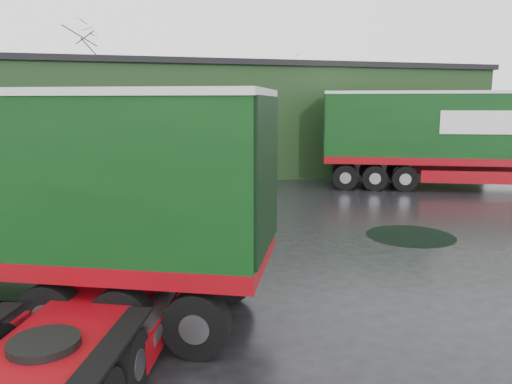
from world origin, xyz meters
TOP-DOWN VIEW (x-y plane):
  - ground at (0.00, 0.00)m, footprint 100.00×100.00m
  - warehouse at (2.00, 20.00)m, footprint 32.40×12.40m
  - hero_tractor at (-4.19, -3.00)m, footprint 4.69×6.76m
  - lorry_right at (12.66, 9.00)m, footprint 17.53×10.20m
  - wash_bucket at (-1.56, -0.76)m, footprint 0.37×0.37m
  - tree_back_a at (-6.00, 30.00)m, footprint 4.40×4.40m
  - tree_back_b at (10.00, 30.00)m, footprint 4.40×4.40m
  - puddle_0 at (-3.68, -0.05)m, footprint 3.90×3.90m
  - puddle_1 at (5.09, 2.08)m, footprint 2.74×2.74m
  - puddle_2 at (-5.90, 2.16)m, footprint 5.14×5.14m

SIDE VIEW (x-z plane):
  - ground at x=0.00m, z-range 0.00..0.00m
  - puddle_0 at x=-3.68m, z-range 0.00..0.01m
  - puddle_1 at x=5.09m, z-range 0.00..0.01m
  - puddle_2 at x=-5.90m, z-range 0.00..0.01m
  - wash_bucket at x=-1.56m, z-range 0.00..0.33m
  - hero_tractor at x=-4.19m, z-range 0.00..3.87m
  - lorry_right at x=12.66m, z-range 0.00..4.69m
  - warehouse at x=2.00m, z-range 0.01..6.31m
  - tree_back_b at x=10.00m, z-range 0.00..7.50m
  - tree_back_a at x=-6.00m, z-range 0.00..9.50m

